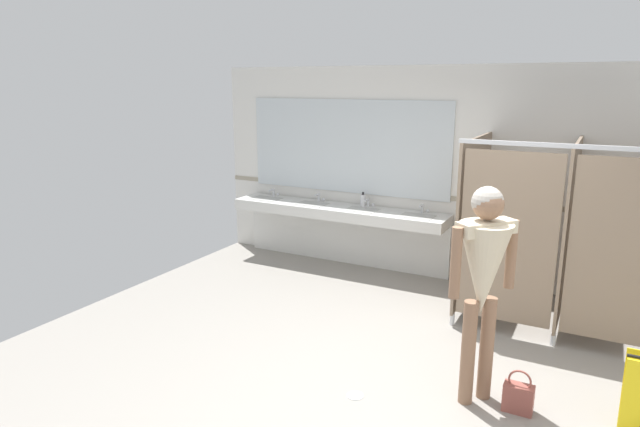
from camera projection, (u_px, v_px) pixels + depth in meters
The scene contains 10 objects.
ground_plane at pixel (425, 386), 4.64m from camera, with size 7.75×5.81×0.10m, color gray.
wall_back at pixel (496, 178), 6.61m from camera, with size 7.75×0.12×2.69m, color silver.
wall_back_tile_band at pixel (494, 202), 6.62m from camera, with size 7.75×0.01×0.06m, color #9E937F.
vanity_counter at pixel (340, 221), 7.45m from camera, with size 3.01×0.54×0.96m.
mirror_panel at pixel (347, 146), 7.38m from camera, with size 2.91×0.02×1.26m, color silver.
bathroom_stalls at pixel (567, 232), 5.42m from camera, with size 2.02×1.44×1.94m.
person_standing at pixel (483, 268), 4.10m from camera, with size 0.56×0.56×1.73m.
handbag at pixel (518, 397), 4.17m from camera, with size 0.22×0.12×0.35m.
soap_dispenser at pixel (363, 200), 7.30m from camera, with size 0.07×0.07×0.20m.
floor_drain_cover at pixel (355, 395), 4.41m from camera, with size 0.14×0.14×0.01m, color #B7BABF.
Camera 1 is at (1.16, -4.11, 2.47)m, focal length 30.57 mm.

